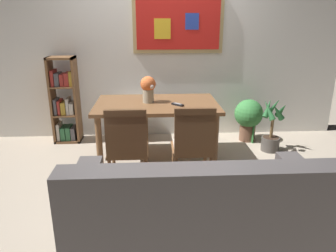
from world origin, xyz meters
TOP-DOWN VIEW (x-y plane):
  - ground_plane at (0.00, 0.00)m, footprint 12.00×12.00m
  - wall_back_with_painting at (0.00, 1.37)m, footprint 5.20×0.14m
  - dining_table at (-0.09, 0.40)m, footprint 1.45×0.92m
  - dining_chair_near_right at (0.24, -0.41)m, footprint 0.40×0.41m
  - dining_chair_near_left at (-0.39, -0.42)m, footprint 0.40×0.41m
  - dining_chair_far_left at (-0.40, 1.25)m, footprint 0.40×0.41m
  - leather_couch at (0.16, -1.33)m, footprint 1.80×0.84m
  - bookshelf at (-1.35, 1.12)m, footprint 0.36×0.28m
  - potted_ivy at (1.22, 1.00)m, footprint 0.40×0.40m
  - potted_palm at (1.42, 0.60)m, footprint 0.32×0.31m
  - flower_vase at (-0.19, 0.43)m, footprint 0.19×0.18m
  - tv_remote at (0.15, 0.27)m, footprint 0.14×0.14m

SIDE VIEW (x-z plane):
  - ground_plane at x=0.00m, z-range 0.00..0.00m
  - potted_palm at x=1.42m, z-range -0.05..0.65m
  - leather_couch at x=0.16m, z-range -0.11..0.73m
  - potted_ivy at x=1.22m, z-range 0.03..0.67m
  - dining_chair_near_right at x=0.24m, z-range 0.08..0.99m
  - dining_chair_near_left at x=-0.39m, z-range 0.08..0.99m
  - dining_chair_far_left at x=-0.40m, z-range 0.08..0.99m
  - bookshelf at x=-1.35m, z-range -0.03..1.16m
  - dining_table at x=-0.09m, z-range 0.27..1.00m
  - tv_remote at x=0.15m, z-range 0.73..0.75m
  - flower_vase at x=-0.19m, z-range 0.75..1.06m
  - wall_back_with_painting at x=0.00m, z-range 0.01..2.61m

